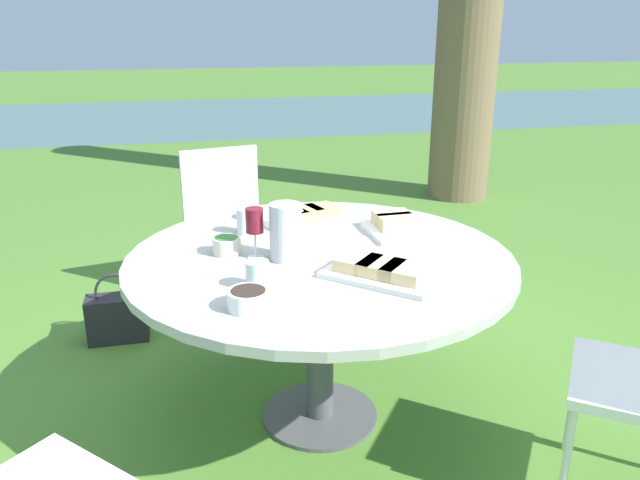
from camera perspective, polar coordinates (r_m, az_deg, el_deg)
The scene contains 15 objects.
ground_plane at distance 2.70m, azimuth 0.00°, elevation -15.81°, with size 40.00×40.00×0.00m, color #4C7A2D.
river_strip at distance 11.05m, azimuth -10.31°, elevation 11.09°, with size 40.00×4.73×0.01m.
dining_table at distance 2.39m, azimuth 0.00°, elevation -3.22°, with size 1.47×1.47×0.72m.
chair_near_left at distance 3.53m, azimuth -8.46°, elevation 2.16°, with size 0.52×0.50×0.89m.
water_pitcher at distance 2.29m, azimuth -3.17°, elevation 0.77°, with size 0.13×0.12×0.21m.
wine_glass at distance 2.29m, azimuth -6.00°, elevation 1.59°, with size 0.07×0.07×0.20m.
platter_bread_main at distance 2.69m, azimuth -1.19°, elevation 2.09°, with size 0.38×0.28×0.08m.
platter_charcuterie at distance 2.15m, azimuth 5.58°, elevation -2.84°, with size 0.43×0.42×0.06m.
platter_sandwich_side at distance 2.63m, azimuth 6.86°, elevation 1.39°, with size 0.24×0.29×0.08m.
bowl_fries at distance 2.81m, azimuth -6.17°, elevation 2.56°, with size 0.10×0.10×0.05m.
bowl_salad at distance 2.39m, azimuth -8.52°, elevation -0.41°, with size 0.11×0.11×0.07m.
bowl_olives at distance 1.93m, azimuth -6.56°, elevation -5.31°, with size 0.13×0.13×0.06m.
cup_water_near at distance 2.07m, azimuth -5.74°, elevation -3.16°, with size 0.08×0.08×0.09m.
cup_water_far at distance 2.60m, azimuth -6.80°, elevation 1.73°, with size 0.07×0.07×0.11m.
handbag at distance 3.38m, azimuth -18.02°, elevation -6.70°, with size 0.30×0.14×0.37m.
Camera 1 is at (-0.49, -2.15, 1.56)m, focal length 35.00 mm.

